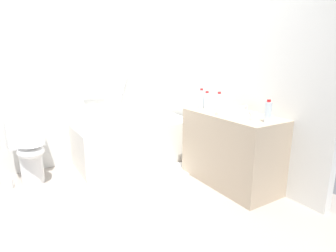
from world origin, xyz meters
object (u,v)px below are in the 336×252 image
object	(u,v)px
bathtub	(135,140)
water_bottle_0	(207,101)
toilet	(29,150)
toilet_paper_roll	(8,184)
sink_faucet	(246,110)
sink_basin	(232,113)
drinking_glass_0	(254,116)
water_bottle_3	(219,102)
bath_mat	(170,172)
water_bottle_1	(201,99)
water_bottle_2	(268,112)

from	to	relation	value
bathtub	water_bottle_0	bearing A→B (deg)	-55.00
toilet	toilet_paper_roll	world-z (taller)	toilet
sink_faucet	water_bottle_0	world-z (taller)	water_bottle_0
toilet	sink_basin	xyz separation A→B (m)	(1.92, -1.29, 0.46)
toilet	water_bottle_0	world-z (taller)	water_bottle_0
drinking_glass_0	bathtub	bearing A→B (deg)	109.88
water_bottle_3	bath_mat	bearing A→B (deg)	137.11
water_bottle_3	drinking_glass_0	distance (m)	0.58
water_bottle_1	sink_faucet	bearing A→B (deg)	-64.65
sink_basin	drinking_glass_0	xyz separation A→B (m)	(-0.02, -0.32, 0.02)
toilet_paper_roll	water_bottle_2	bearing A→B (deg)	-36.47
water_bottle_0	water_bottle_1	bearing A→B (deg)	105.08
toilet	water_bottle_2	xyz separation A→B (m)	(1.96, -1.72, 0.54)
bathtub	toilet	bearing A→B (deg)	178.32
toilet	water_bottle_0	xyz separation A→B (m)	(1.91, -0.87, 0.53)
sink_faucet	bath_mat	xyz separation A→B (m)	(-0.60, 0.64, -0.85)
water_bottle_1	bathtub	bearing A→B (deg)	126.70
bathtub	water_bottle_0	distance (m)	1.19
bathtub	toilet_paper_roll	size ratio (longest dim) A/B	14.59
water_bottle_1	toilet	bearing A→B (deg)	157.33
toilet	water_bottle_2	bearing A→B (deg)	43.18
water_bottle_0	drinking_glass_0	world-z (taller)	water_bottle_0
sink_faucet	water_bottle_0	xyz separation A→B (m)	(-0.22, 0.42, 0.06)
water_bottle_3	toilet_paper_roll	size ratio (longest dim) A/B	2.03
water_bottle_0	water_bottle_3	bearing A→B (deg)	-77.08
bathtub	water_bottle_1	distance (m)	1.13
water_bottle_0	drinking_glass_0	size ratio (longest dim) A/B	2.46
bathtub	water_bottle_2	bearing A→B (deg)	-69.45
water_bottle_2	toilet_paper_roll	size ratio (longest dim) A/B	1.99
sink_basin	water_bottle_2	size ratio (longest dim) A/B	1.61
water_bottle_0	toilet_paper_roll	size ratio (longest dim) A/B	1.97
drinking_glass_0	water_bottle_0	bearing A→B (deg)	89.12
sink_basin	water_bottle_3	size ratio (longest dim) A/B	1.59
toilet	water_bottle_0	size ratio (longest dim) A/B	3.44
sink_faucet	sink_basin	bearing A→B (deg)	-180.00
toilet_paper_roll	water_bottle_0	bearing A→B (deg)	-19.95
toilet	bath_mat	distance (m)	1.70
drinking_glass_0	water_bottle_3	bearing A→B (deg)	84.90
water_bottle_0	toilet_paper_roll	distance (m)	2.46
water_bottle_2	bath_mat	bearing A→B (deg)	111.99
water_bottle_1	drinking_glass_0	world-z (taller)	water_bottle_1
drinking_glass_0	toilet_paper_roll	bearing A→B (deg)	144.63
water_bottle_0	toilet_paper_roll	xyz separation A→B (m)	(-2.17, 0.79, -0.87)
water_bottle_3	bath_mat	xyz separation A→B (m)	(-0.42, 0.39, -0.92)
water_bottle_0	bath_mat	world-z (taller)	water_bottle_0
bathtub	sink_faucet	bearing A→B (deg)	-57.51
sink_basin	water_bottle_2	xyz separation A→B (m)	(0.04, -0.43, 0.08)
bathtub	toilet	xyz separation A→B (m)	(-1.33, 0.04, 0.09)
water_bottle_3	water_bottle_0	bearing A→B (deg)	102.92
sink_faucet	bath_mat	bearing A→B (deg)	133.04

